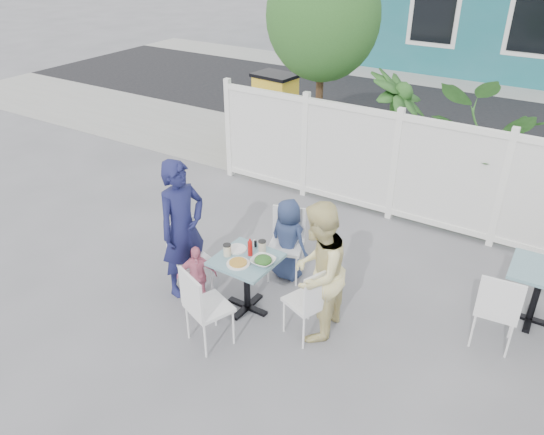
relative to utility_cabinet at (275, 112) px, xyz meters
The scene contains 28 objects.
ground 4.98m from the utility_cabinet, 54.22° to the right, with size 80.00×80.00×0.00m, color slate.
near_sidewalk 2.97m from the utility_cabinet, ahead, with size 24.00×2.60×0.01m, color gray.
street 4.58m from the utility_cabinet, 50.52° to the left, with size 24.00×5.00×0.01m, color black.
far_sidewalk 7.23m from the utility_cabinet, 66.41° to the left, with size 24.00×1.60×0.01m, color gray.
fence_back 3.39m from the utility_cabinet, 28.21° to the right, with size 5.86×0.08×1.60m.
tree 2.41m from the utility_cabinet, 28.62° to the right, with size 1.80×1.62×3.59m.
utility_cabinet is the anchor object (origin of this frame).
potted_shrub_a 2.82m from the utility_cabinet, 18.73° to the right, with size 1.09×1.09×1.95m, color #285520.
potted_shrub_b 4.27m from the utility_cabinet, 13.58° to the right, with size 1.69×1.47×1.88m, color #285520.
main_table 5.08m from the utility_cabinet, 61.83° to the right, with size 0.66×0.66×0.68m.
spare_table 5.97m from the utility_cabinet, 30.15° to the right, with size 0.65×0.65×0.67m.
chair_left 4.77m from the utility_cabinet, 70.80° to the right, with size 0.48×0.49×0.86m.
chair_right 5.57m from the utility_cabinet, 54.41° to the right, with size 0.51×0.52×0.89m.
chair_back 4.37m from the utility_cabinet, 56.41° to the right, with size 0.50×0.49×0.88m.
chair_near 5.71m from the utility_cabinet, 65.67° to the right, with size 0.53×0.52×0.91m.
chair_spare 6.10m from the utility_cabinet, 37.03° to the right, with size 0.44×0.43×0.90m.
man 4.82m from the utility_cabinet, 70.86° to the right, with size 0.61×0.40×1.66m, color #191C4B.
woman 5.48m from the utility_cabinet, 53.83° to the right, with size 0.75×0.58×1.54m, color gold.
boy 4.43m from the utility_cabinet, 56.28° to the right, with size 0.51×0.33×1.05m, color navy.
toddler 5.07m from the utility_cabinet, 68.29° to the right, with size 0.45×0.19×0.77m, color pink.
plate_main 5.20m from the utility_cabinet, 62.62° to the right, with size 0.25×0.25×0.02m, color white.
plate_side 4.92m from the utility_cabinet, 63.26° to the right, with size 0.22×0.22×0.02m, color white.
salad_bowl 5.18m from the utility_cabinet, 59.71° to the right, with size 0.25×0.25×0.06m, color white.
coffee_cup_a 5.05m from the utility_cabinet, 64.21° to the right, with size 0.08×0.08×0.13m, color beige.
coffee_cup_b 4.94m from the utility_cabinet, 59.94° to the right, with size 0.08×0.08×0.13m, color beige.
ketchup_bottle 5.02m from the utility_cabinet, 61.39° to the right, with size 0.05×0.05×0.17m, color #AE1210.
salt_shaker 4.82m from the utility_cabinet, 61.06° to the right, with size 0.03×0.03×0.07m, color white.
pepper_shaker 4.84m from the utility_cabinet, 60.90° to the right, with size 0.03×0.03×0.07m, color black.
Camera 1 is at (2.29, -4.39, 3.85)m, focal length 35.00 mm.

